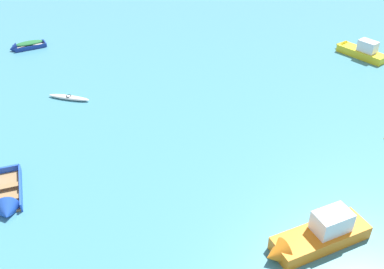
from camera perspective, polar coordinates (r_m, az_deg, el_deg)
The scene contains 5 objects.
rowboat_blue_far_right at distance 26.98m, azimuth -22.97°, elevation -8.17°, with size 3.00×4.66×1.45m.
kayak_white_near_camera at distance 36.12m, azimuth -15.75°, elevation 4.67°, with size 3.49×1.26×0.33m.
motor_launch_yellow_near_right at distance 44.98m, azimuth 20.94°, elevation 10.23°, with size 4.42×4.70×1.95m.
rowboat_deep_blue_center at distance 46.68m, azimuth -21.09°, elevation 10.71°, with size 3.53×2.71×1.09m.
motor_launch_orange_outer_left at distance 23.42m, azimuth 15.75°, elevation -12.73°, with size 5.88×3.98×2.16m.
Camera 1 is at (0.94, -3.18, 17.27)m, focal length 40.91 mm.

